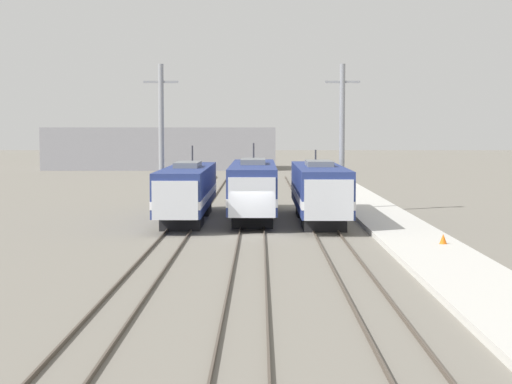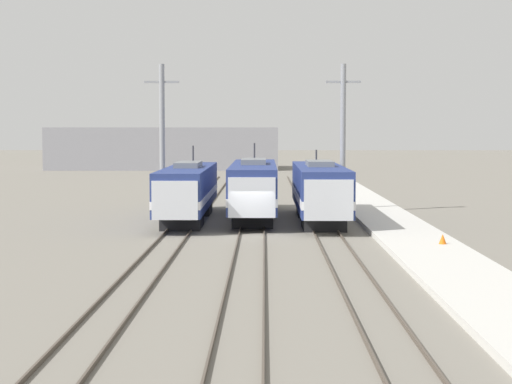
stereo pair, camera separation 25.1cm
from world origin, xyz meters
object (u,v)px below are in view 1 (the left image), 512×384
(locomotive_far_left, at_px, (187,191))
(traffic_cone, at_px, (443,239))
(locomotive_far_right, at_px, (320,191))
(catenary_tower_left, at_px, (161,136))
(locomotive_center, at_px, (253,188))
(catenary_tower_right, at_px, (342,137))

(locomotive_far_left, bearing_deg, traffic_cone, -43.65)
(traffic_cone, bearing_deg, locomotive_far_right, 113.37)
(catenary_tower_left, distance_m, traffic_cone, 26.05)
(catenary_tower_left, bearing_deg, traffic_cone, -49.82)
(locomotive_center, height_order, traffic_cone, locomotive_center)
(locomotive_far_right, distance_m, catenary_tower_left, 13.59)
(locomotive_far_left, distance_m, traffic_cone, 19.53)
(locomotive_far_right, bearing_deg, traffic_cone, -66.63)
(traffic_cone, bearing_deg, locomotive_far_left, 136.35)
(locomotive_far_right, relative_size, catenary_tower_left, 1.52)
(traffic_cone, bearing_deg, catenary_tower_left, 130.18)
(locomotive_far_right, xyz_separation_m, catenary_tower_right, (2.11, 7.04, 3.47))
(locomotive_center, bearing_deg, traffic_cone, -56.53)
(locomotive_far_left, relative_size, catenary_tower_right, 1.62)
(locomotive_center, height_order, catenary_tower_right, catenary_tower_right)
(locomotive_center, xyz_separation_m, catenary_tower_left, (-6.75, 4.79, 3.45))
(locomotive_center, bearing_deg, catenary_tower_left, 144.61)
(locomotive_far_left, bearing_deg, locomotive_far_right, -6.21)
(locomotive_center, xyz_separation_m, locomotive_far_right, (4.35, -2.24, -0.02))
(locomotive_far_right, distance_m, traffic_cone, 13.70)
(locomotive_far_left, bearing_deg, locomotive_center, 16.62)
(locomotive_center, xyz_separation_m, traffic_cone, (9.75, -14.74, -1.55))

